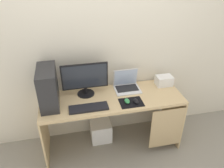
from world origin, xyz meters
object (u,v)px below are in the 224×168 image
at_px(mouse_left, 127,101).
at_px(subwoofer, 101,130).
at_px(pc_tower, 48,87).
at_px(projector, 164,81).
at_px(keyboard, 89,108).
at_px(laptop, 127,85).
at_px(mouse_right, 136,101).
at_px(monitor, 85,79).

relative_size(mouse_left, subwoofer, 0.37).
height_order(pc_tower, subwoofer, pc_tower).
height_order(projector, keyboard, projector).
bearing_deg(laptop, mouse_right, -86.62).
bearing_deg(mouse_left, projector, 26.26).
height_order(keyboard, mouse_left, mouse_left).
height_order(pc_tower, mouse_right, pc_tower).
distance_m(pc_tower, subwoofer, 0.99).
height_order(mouse_left, subwoofer, mouse_left).
height_order(pc_tower, laptop, pc_tower).
relative_size(laptop, subwoofer, 1.17).
height_order(keyboard, mouse_right, mouse_right).
xyz_separation_m(projector, subwoofer, (-0.82, -0.01, -0.65)).
xyz_separation_m(pc_tower, mouse_left, (0.83, -0.16, -0.19)).
relative_size(pc_tower, monitor, 0.81).
distance_m(monitor, projector, 0.99).
height_order(projector, subwoofer, projector).
bearing_deg(keyboard, mouse_right, -0.54).
xyz_separation_m(projector, keyboard, (-0.99, -0.29, -0.05)).
bearing_deg(mouse_left, subwoofer, 135.68).
xyz_separation_m(mouse_left, subwoofer, (-0.27, 0.26, -0.61)).
distance_m(laptop, mouse_right, 0.32).
height_order(keyboard, subwoofer, keyboard).
relative_size(projector, mouse_left, 2.08).
distance_m(pc_tower, mouse_right, 0.96).
distance_m(monitor, laptop, 0.53).
xyz_separation_m(mouse_left, mouse_right, (0.10, -0.03, 0.00)).
height_order(monitor, mouse_left, monitor).
height_order(pc_tower, projector, pc_tower).
distance_m(pc_tower, laptop, 0.93).
distance_m(pc_tower, projector, 1.40).
distance_m(monitor, mouse_right, 0.63).
distance_m(pc_tower, monitor, 0.42).
distance_m(monitor, keyboard, 0.35).
bearing_deg(monitor, pc_tower, -165.62).
relative_size(monitor, mouse_left, 5.48).
bearing_deg(mouse_left, monitor, 148.01).
height_order(laptop, projector, laptop).
xyz_separation_m(pc_tower, keyboard, (0.40, -0.18, -0.20)).
bearing_deg(monitor, projector, 0.49).
bearing_deg(projector, monitor, -179.51).
distance_m(pc_tower, keyboard, 0.48).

